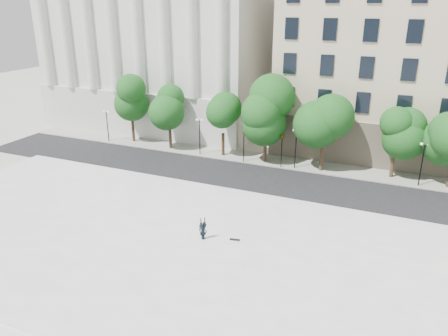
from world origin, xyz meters
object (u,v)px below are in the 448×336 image
(person_lying, at_px, (203,236))
(skateboard, at_px, (235,240))
(traffic_light_east, at_px, (282,135))
(traffic_light_west, at_px, (244,131))

(person_lying, height_order, skateboard, person_lying)
(traffic_light_east, height_order, person_lying, traffic_light_east)
(traffic_light_west, relative_size, skateboard, 5.59)
(traffic_light_west, height_order, skateboard, traffic_light_west)
(traffic_light_east, relative_size, person_lying, 2.51)
(person_lying, bearing_deg, traffic_light_west, 59.32)
(traffic_light_west, distance_m, traffic_light_east, 4.35)
(traffic_light_east, bearing_deg, person_lying, -92.50)
(person_lying, distance_m, skateboard, 2.36)
(traffic_light_west, relative_size, person_lying, 2.48)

